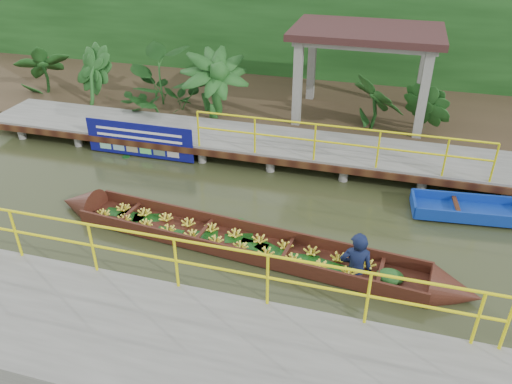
# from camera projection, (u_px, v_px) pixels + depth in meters

# --- Properties ---
(ground) EXTENTS (80.00, 80.00, 0.00)m
(ground) POSITION_uv_depth(u_px,v_px,m) (201.00, 217.00, 11.74)
(ground) COLOR #31351A
(ground) RESTS_ON ground
(land_strip) EXTENTS (30.00, 8.00, 0.45)m
(land_strip) POSITION_uv_depth(u_px,v_px,m) (276.00, 101.00, 17.85)
(land_strip) COLOR #332819
(land_strip) RESTS_ON ground
(far_dock) EXTENTS (16.00, 2.06, 1.66)m
(far_dock) POSITION_uv_depth(u_px,v_px,m) (244.00, 140.00, 14.34)
(far_dock) COLOR slate
(far_dock) RESTS_ON ground
(near_dock) EXTENTS (18.00, 2.40, 1.73)m
(near_dock) POSITION_uv_depth(u_px,v_px,m) (163.00, 352.00, 7.87)
(near_dock) COLOR slate
(near_dock) RESTS_ON ground
(pavilion) EXTENTS (4.40, 3.00, 3.00)m
(pavilion) POSITION_uv_depth(u_px,v_px,m) (367.00, 41.00, 14.84)
(pavilion) COLOR slate
(pavilion) RESTS_ON ground
(foliage_backdrop) EXTENTS (30.00, 0.80, 4.00)m
(foliage_backdrop) POSITION_uv_depth(u_px,v_px,m) (293.00, 34.00, 19.02)
(foliage_backdrop) COLOR #153D13
(foliage_backdrop) RESTS_ON ground
(vendor_boat) EXTENTS (9.55, 1.86, 2.23)m
(vendor_boat) POSITION_uv_depth(u_px,v_px,m) (261.00, 242.00, 10.45)
(vendor_boat) COLOR #36170E
(vendor_boat) RESTS_ON ground
(blue_banner) EXTENTS (3.26, 0.04, 1.02)m
(blue_banner) POSITION_uv_depth(u_px,v_px,m) (139.00, 140.00, 14.17)
(blue_banner) COLOR navy
(blue_banner) RESTS_ON ground
(tropical_plants) EXTENTS (14.63, 1.63, 2.03)m
(tropical_plants) POSITION_uv_depth(u_px,v_px,m) (207.00, 82.00, 15.80)
(tropical_plants) COLOR #153D13
(tropical_plants) RESTS_ON ground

